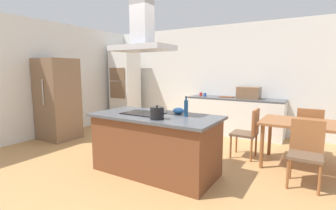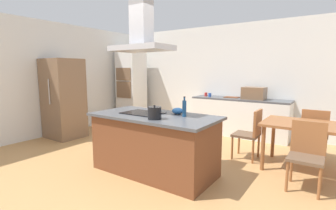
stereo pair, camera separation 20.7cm
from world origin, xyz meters
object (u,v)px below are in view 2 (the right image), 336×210
at_px(tea_kettle, 155,113).
at_px(chair_facing_back_wall, 315,131).
at_px(coffee_mug_red, 206,94).
at_px(mixing_bowl, 178,111).
at_px(coffee_mug_blue, 210,95).
at_px(refrigerator, 64,99).
at_px(dining_table, 312,129).
at_px(range_hood, 142,34).
at_px(wall_oven_stack, 131,86).
at_px(cutting_board, 232,97).
at_px(cooktop, 143,113).
at_px(olive_oil_bottle, 184,108).
at_px(countertop_microwave, 254,93).
at_px(chair_facing_island, 307,151).
at_px(chair_at_left_end, 251,131).

height_order(tea_kettle, chair_facing_back_wall, tea_kettle).
bearing_deg(coffee_mug_red, mixing_bowl, -73.29).
relative_size(coffee_mug_blue, chair_facing_back_wall, 0.10).
relative_size(coffee_mug_blue, refrigerator, 0.05).
height_order(dining_table, range_hood, range_hood).
relative_size(mixing_bowl, wall_oven_stack, 0.08).
bearing_deg(dining_table, range_hood, -147.67).
relative_size(refrigerator, range_hood, 2.02).
xyz_separation_m(cutting_board, chair_facing_back_wall, (1.84, -0.87, -0.40)).
xyz_separation_m(cooktop, refrigerator, (-2.76, 0.44, 0.00)).
height_order(tea_kettle, olive_oil_bottle, olive_oil_bottle).
bearing_deg(mixing_bowl, countertop_microwave, 80.66).
bearing_deg(cooktop, chair_facing_island, 18.28).
xyz_separation_m(coffee_mug_red, chair_facing_island, (2.52, -2.18, -0.44)).
bearing_deg(cooktop, chair_facing_back_wall, 43.08).
bearing_deg(olive_oil_bottle, countertop_microwave, 85.28).
relative_size(tea_kettle, chair_at_left_end, 0.27).
bearing_deg(cutting_board, range_hood, -97.01).
distance_m(coffee_mug_blue, chair_at_left_end, 2.09).
bearing_deg(tea_kettle, dining_table, 43.02).
distance_m(cooktop, olive_oil_bottle, 0.70).
relative_size(coffee_mug_red, refrigerator, 0.05).
xyz_separation_m(tea_kettle, range_hood, (-0.43, 0.26, 1.12)).
bearing_deg(chair_facing_island, countertop_microwave, 121.05).
distance_m(countertop_microwave, chair_facing_island, 2.57).
distance_m(coffee_mug_blue, refrigerator, 3.52).
bearing_deg(wall_oven_stack, cutting_board, 5.33).
bearing_deg(cooktop, coffee_mug_red, 96.25).
relative_size(mixing_bowl, chair_facing_back_wall, 0.19).
height_order(refrigerator, range_hood, range_hood).
distance_m(tea_kettle, range_hood, 1.22).
height_order(wall_oven_stack, chair_at_left_end, wall_oven_stack).
height_order(tea_kettle, dining_table, tea_kettle).
xyz_separation_m(olive_oil_bottle, countertop_microwave, (0.23, 2.76, 0.02)).
relative_size(refrigerator, dining_table, 1.30).
bearing_deg(coffee_mug_red, tea_kettle, -76.69).
relative_size(tea_kettle, cutting_board, 0.71).
bearing_deg(wall_oven_stack, countertop_microwave, 3.73).
xyz_separation_m(mixing_bowl, chair_at_left_end, (0.81, 1.13, -0.44)).
bearing_deg(cutting_board, chair_facing_island, -50.14).
relative_size(cooktop, coffee_mug_blue, 6.67).
bearing_deg(refrigerator, chair_at_left_end, 13.30).
distance_m(wall_oven_stack, chair_at_left_end, 4.20).
xyz_separation_m(cutting_board, chair_at_left_end, (0.92, -1.54, -0.40)).
distance_m(cooktop, coffee_mug_blue, 2.82).
xyz_separation_m(coffee_mug_blue, dining_table, (2.37, -1.43, -0.28)).
bearing_deg(countertop_microwave, mixing_bowl, -99.34).
distance_m(tea_kettle, olive_oil_bottle, 0.46).
bearing_deg(dining_table, wall_oven_stack, 165.58).
height_order(cooktop, chair_at_left_end, cooktop).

